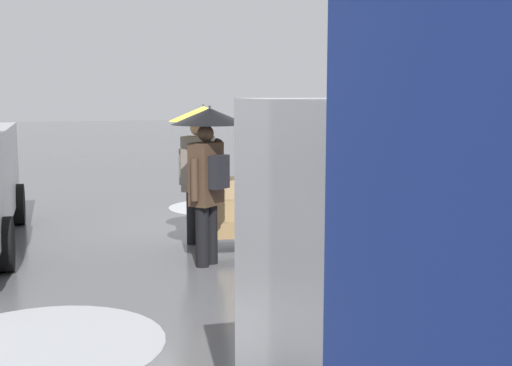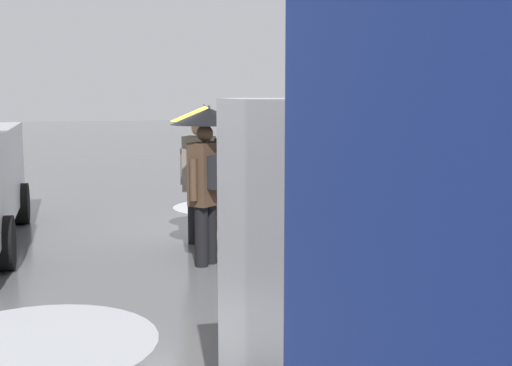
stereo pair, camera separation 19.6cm
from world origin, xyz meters
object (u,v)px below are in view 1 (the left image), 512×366
object	(u,v)px
pedestrian_white_side	(201,141)
pedestrian_black_side	(209,149)
shopping_cart_vendor	(278,209)
hand_dolly_boxes	(227,210)
pedestrian_pink_side	(349,146)

from	to	relation	value
pedestrian_white_side	pedestrian_black_side	bearing A→B (deg)	85.03
pedestrian_black_side	shopping_cart_vendor	bearing A→B (deg)	-147.55
hand_dolly_boxes	pedestrian_black_side	world-z (taller)	pedestrian_black_side
hand_dolly_boxes	pedestrian_pink_side	size ratio (longest dim) A/B	0.61
pedestrian_pink_side	pedestrian_white_side	size ratio (longest dim) A/B	1.00
shopping_cart_vendor	pedestrian_black_side	world-z (taller)	pedestrian_black_side
shopping_cart_vendor	hand_dolly_boxes	size ratio (longest dim) A/B	0.79
pedestrian_pink_side	pedestrian_white_side	xyz separation A→B (m)	(1.89, -1.18, 0.01)
shopping_cart_vendor	hand_dolly_boxes	distance (m)	0.82
shopping_cart_vendor	pedestrian_white_side	xyz separation A→B (m)	(1.09, -0.41, 1.02)
pedestrian_black_side	pedestrian_white_side	xyz separation A→B (m)	(-0.10, -1.17, 0.01)
hand_dolly_boxes	pedestrian_white_side	world-z (taller)	pedestrian_white_side
shopping_cart_vendor	hand_dolly_boxes	bearing A→B (deg)	5.21
hand_dolly_boxes	pedestrian_white_side	size ratio (longest dim) A/B	0.61
hand_dolly_boxes	pedestrian_white_side	distance (m)	1.12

